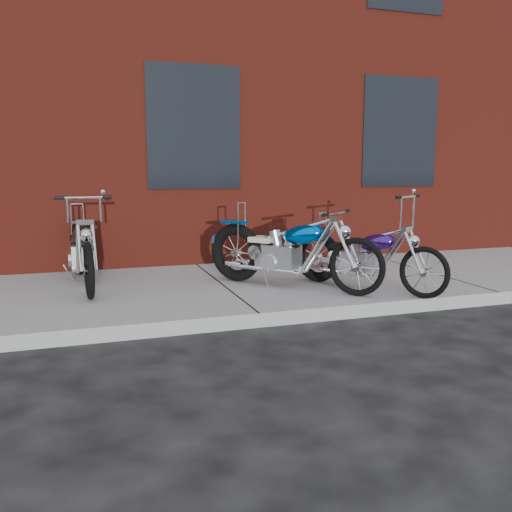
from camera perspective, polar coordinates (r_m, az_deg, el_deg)
name	(u,v)px	position (r m, az deg, el deg)	size (l,w,h in m)	color
ground	(259,328)	(5.54, 0.37, -7.56)	(120.00, 120.00, 0.00)	black
sidewalk	(222,290)	(6.91, -3.64, -3.56)	(22.00, 3.00, 0.15)	#969695
building_brick	(147,62)	(13.36, -11.39, 19.35)	(22.00, 10.00, 8.00)	maroon
chopper_purple	(363,259)	(6.66, 11.21, -0.28)	(1.16, 1.80, 1.15)	black
chopper_blue	(288,253)	(6.62, 3.40, 0.28)	(1.62, 1.86, 1.02)	black
chopper_third	(83,253)	(7.13, -17.78, 0.34)	(0.55, 2.25, 1.14)	black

